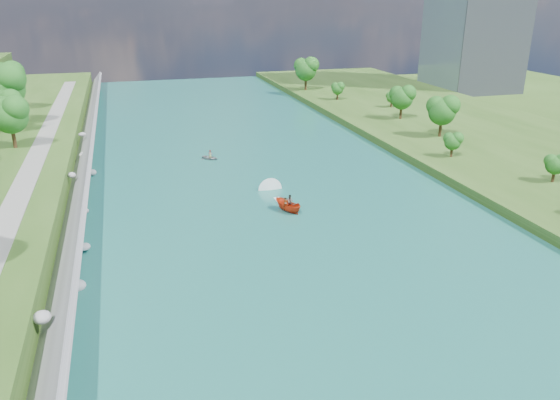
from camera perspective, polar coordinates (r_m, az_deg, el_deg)
name	(u,v)px	position (r m, az deg, el deg)	size (l,w,h in m)	color
ground	(320,265)	(59.48, 4.19, -6.74)	(260.00, 260.00, 0.00)	#2D5119
river_water	(271,201)	(76.86, -0.95, -0.08)	(55.00, 240.00, 0.10)	#175A57
riprap_bank	(75,209)	(73.87, -20.60, -0.92)	(4.43, 236.00, 4.05)	slate
riverside_path	(16,201)	(74.56, -25.83, -0.05)	(3.00, 200.00, 0.10)	gray
trees_east	(455,119)	(105.17, 17.82, 8.10)	(18.65, 146.93, 10.79)	#155117
motorboat	(285,203)	(73.97, 0.52, -0.27)	(3.60, 19.11, 2.11)	red
raft	(210,157)	(96.89, -7.30, 4.47)	(3.84, 3.90, 1.64)	gray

